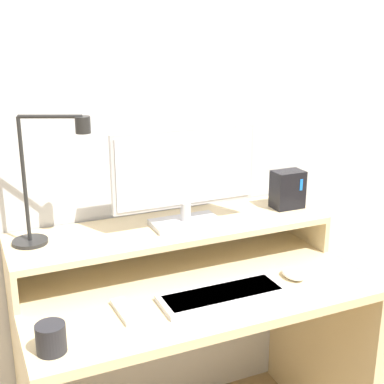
{
  "coord_description": "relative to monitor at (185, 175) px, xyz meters",
  "views": [
    {
      "loc": [
        -0.64,
        -1.13,
        1.52
      ],
      "look_at": [
        0.02,
        0.35,
        1.01
      ],
      "focal_mm": 50.0,
      "sensor_mm": 36.0,
      "label": 1
    }
  ],
  "objects": [
    {
      "name": "wall_back",
      "position": [
        -0.04,
        0.2,
        0.22
      ],
      "size": [
        6.0,
        0.05,
        2.5
      ],
      "color": "silver",
      "rests_on": "ground_plane"
    },
    {
      "name": "desk",
      "position": [
        -0.04,
        -0.15,
        -0.53
      ],
      "size": [
        1.11,
        0.63,
        0.72
      ],
      "color": "beige",
      "rests_on": "ground_plane"
    },
    {
      "name": "monitor_shelf",
      "position": [
        -0.04,
        0.01,
        -0.2
      ],
      "size": [
        1.11,
        0.31,
        0.14
      ],
      "color": "beige",
      "rests_on": "desk"
    },
    {
      "name": "monitor",
      "position": [
        0.0,
        0.0,
        0.0
      ],
      "size": [
        0.51,
        0.12,
        0.33
      ],
      "color": "#BCBCC1",
      "rests_on": "monitor_shelf"
    },
    {
      "name": "desk_lamp",
      "position": [
        -0.45,
        0.02,
        0.01
      ],
      "size": [
        0.25,
        0.15,
        0.41
      ],
      "color": "black",
      "rests_on": "monitor_shelf"
    },
    {
      "name": "router_dock",
      "position": [
        0.42,
        0.01,
        -0.11
      ],
      "size": [
        0.12,
        0.08,
        0.14
      ],
      "color": "black",
      "rests_on": "monitor_shelf"
    },
    {
      "name": "keyboard",
      "position": [
        -0.0,
        -0.29,
        -0.3
      ],
      "size": [
        0.39,
        0.14,
        0.02
      ],
      "color": "silver",
      "rests_on": "desk"
    },
    {
      "name": "mouse",
      "position": [
        0.27,
        -0.26,
        -0.3
      ],
      "size": [
        0.07,
        0.1,
        0.03
      ],
      "color": "white",
      "rests_on": "desk"
    },
    {
      "name": "remote_control",
      "position": [
        -0.3,
        -0.26,
        -0.31
      ],
      "size": [
        0.05,
        0.15,
        0.02
      ],
      "color": "white",
      "rests_on": "desk"
    },
    {
      "name": "mug",
      "position": [
        -0.53,
        -0.37,
        -0.28
      ],
      "size": [
        0.08,
        0.08,
        0.08
      ],
      "color": "#232328",
      "rests_on": "desk"
    }
  ]
}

